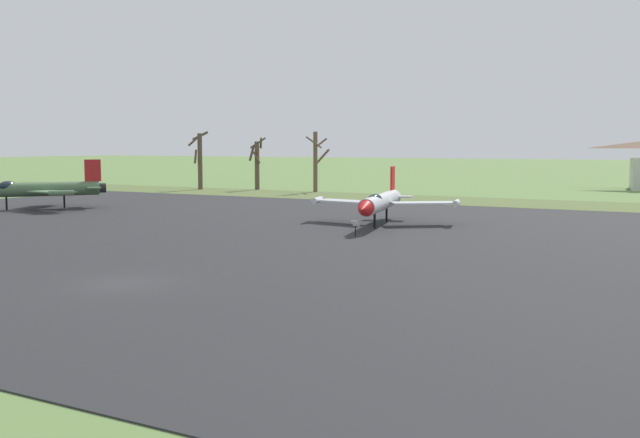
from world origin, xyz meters
The scene contains 9 objects.
ground_plane centered at (0.00, 0.00, 0.00)m, with size 600.00×600.00×0.00m, color #607F42.
asphalt_apron centered at (0.00, 17.50, 0.03)m, with size 96.24×58.32×0.05m, color #28282B.
grass_verge_strip centered at (0.00, 52.65, 0.03)m, with size 156.24×12.00×0.06m, color #556736.
jet_fighter_front_right centered at (-33.83, 23.30, 1.96)m, with size 11.25×12.26×4.70m.
jet_fighter_rear_center centered at (0.70, 26.42, 1.83)m, with size 11.60×12.82×4.36m.
info_placard_rear_center centered at (2.03, 19.31, 0.72)m, with size 0.62×0.39×1.14m.
bare_tree_far_left centered at (-39.11, 55.47, 4.30)m, with size 2.05×2.65×8.05m.
bare_tree_left_of_center centered at (-31.83, 58.66, 3.75)m, with size 2.46×2.57×7.19m.
bare_tree_center centered at (-22.34, 58.20, 4.18)m, with size 2.71×3.15×7.82m.
Camera 1 is at (22.36, -22.99, 6.07)m, focal length 40.17 mm.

